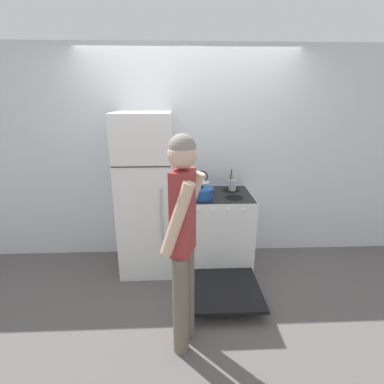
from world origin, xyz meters
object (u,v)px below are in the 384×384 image
object	(u,v)px
refrigerator	(146,194)
person	(183,235)
stove_range	(216,231)
dutch_oven_pot	(202,193)
tea_kettle	(202,185)
utensil_jar	(232,185)

from	to	relation	value
refrigerator	person	size ratio (longest dim) A/B	1.04
stove_range	dutch_oven_pot	size ratio (longest dim) A/B	4.81
refrigerator	stove_range	distance (m)	0.93
person	refrigerator	bearing A→B (deg)	36.37
dutch_oven_pot	person	xyz separation A→B (m)	(-0.23, -1.10, 0.03)
tea_kettle	dutch_oven_pot	bearing A→B (deg)	-92.93
person	dutch_oven_pot	bearing A→B (deg)	6.60
dutch_oven_pot	person	world-z (taller)	person
dutch_oven_pot	person	bearing A→B (deg)	-101.70
refrigerator	stove_range	xyz separation A→B (m)	(0.81, -0.04, -0.46)
stove_range	tea_kettle	bearing A→B (deg)	133.84
refrigerator	dutch_oven_pot	xyz separation A→B (m)	(0.63, -0.13, 0.05)
refrigerator	tea_kettle	xyz separation A→B (m)	(0.64, 0.14, 0.06)
utensil_jar	stove_range	bearing A→B (deg)	-137.90
dutch_oven_pot	utensil_jar	xyz separation A→B (m)	(0.38, 0.28, 0.01)
tea_kettle	utensil_jar	bearing A→B (deg)	1.07
refrigerator	person	xyz separation A→B (m)	(0.40, -1.23, 0.09)
tea_kettle	person	world-z (taller)	person
stove_range	utensil_jar	world-z (taller)	utensil_jar
dutch_oven_pot	tea_kettle	bearing A→B (deg)	87.07
stove_range	refrigerator	bearing A→B (deg)	177.38
tea_kettle	utensil_jar	distance (m)	0.37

